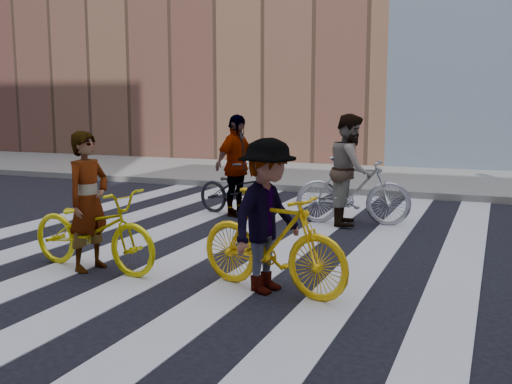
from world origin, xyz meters
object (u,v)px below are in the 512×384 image
Objects in this scene: bike_dark_rear at (239,190)px; rider_right at (267,216)px; bike_yellow_left at (93,230)px; bike_silver_mid at (353,191)px; rider_mid at (350,170)px; bike_yellow_right at (272,241)px; rider_rear at (236,166)px; rider_left at (88,201)px.

bike_dark_rear is 4.35m from rider_right.
bike_yellow_left is at bearing 104.12° from rider_right.
rider_mid reaches higher than bike_silver_mid.
bike_dark_rear is at bearing 79.90° from bike_silver_mid.
rider_mid is at bearing 14.98° from bike_yellow_right.
bike_dark_rear is 1.07× the size of rider_right.
bike_dark_rear is 2.05m from rider_mid.
rider_rear is at bearing 42.21° from rider_right.
rider_right is (2.27, 0.01, -0.02)m from rider_left.
rider_left is at bearing -169.36° from rider_rear.
bike_yellow_left is 4.46m from bike_silver_mid.
rider_rear is (-0.05, 0.00, 0.44)m from bike_dark_rear.
rider_right is at bearing -82.62° from rider_left.
bike_yellow_right is 0.27m from rider_right.
rider_rear is at bearing 79.90° from rider_mid.
rider_rear is (0.19, 3.85, 0.07)m from rider_left.
bike_silver_mid reaches higher than bike_dark_rear.
bike_silver_mid is at bearing -23.66° from rider_left.
rider_right reaches higher than bike_yellow_left.
bike_dark_rear is 0.44m from rider_rear.
bike_silver_mid is at bearing -76.33° from rider_rear.
bike_silver_mid is 1.03× the size of bike_yellow_right.
bike_yellow_right is 1.12× the size of rider_right.
rider_left reaches higher than bike_yellow_right.
bike_silver_mid is 1.03× the size of rider_mid.
bike_yellow_right is 1.10× the size of rider_left.
bike_yellow_right is at bearing -137.48° from rider_rear.
rider_left is at bearing 97.05° from bike_yellow_left.
rider_mid is at bearing -76.32° from bike_dark_rear.
rider_right is 4.36m from rider_rear.
rider_right is (-0.05, 0.00, 0.27)m from bike_yellow_right.
bike_dark_rear is at bearing 41.63° from rider_right.
bike_yellow_left is 1.15× the size of rider_right.
bike_yellow_left is at bearing -169.36° from bike_dark_rear.
bike_yellow_right is at bearing -76.22° from rider_right.
rider_right reaches higher than bike_dark_rear.
bike_dark_rear is (0.19, 3.85, -0.04)m from bike_yellow_left.
rider_mid is (-0.08, 3.84, 0.36)m from bike_yellow_right.
bike_dark_rear is 3.87m from rider_left.
rider_right is at bearing -138.64° from bike_dark_rear.
rider_rear is at bearing 103.51° from bike_dark_rear.
rider_rear is (-2.08, 3.84, 0.08)m from rider_right.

